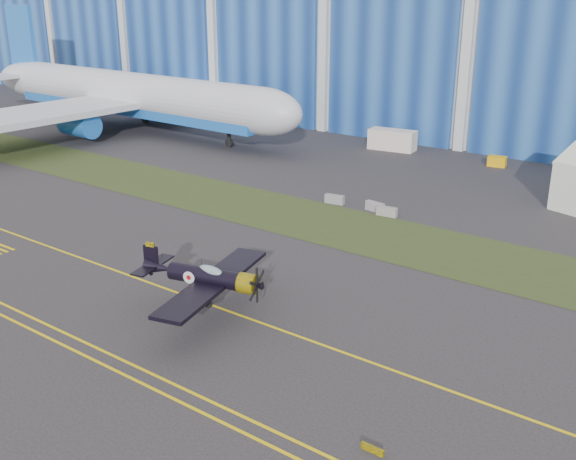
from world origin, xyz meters
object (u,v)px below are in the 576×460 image
Objects in this scene: jetliner at (129,47)px; shipping_container at (392,140)px; tug at (497,161)px; warbird at (206,276)px.

jetliner is 11.53× the size of shipping_container.
shipping_container is 2.92× the size of tug.
tug is (1.03, 50.38, -2.26)m from warbird.
tug is at bearing 74.65° from warbird.
jetliner is at bearing -177.90° from tug.
jetliner reaches higher than tug.
warbird is 50.44m from tug.
jetliner reaches higher than shipping_container.
warbird is 6.48× the size of tug.
jetliner is at bearing -170.79° from shipping_container.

